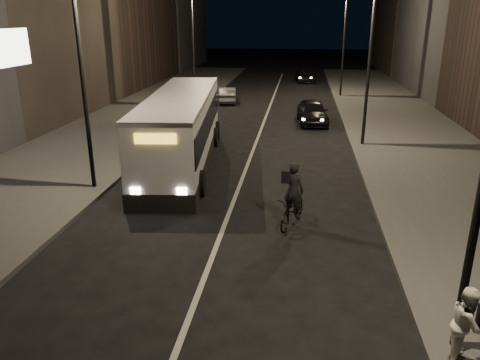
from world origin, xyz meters
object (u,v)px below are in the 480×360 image
(streetlight_left_far, at_px, (196,33))
(cyclist_on_bicycle, at_px, (293,205))
(streetlight_right_far, at_px, (341,31))
(streetlight_right_mid, at_px, (366,40))
(pedestrian_woman, at_px, (467,325))
(car_mid, at_px, (228,95))
(streetlight_left_near, at_px, (86,49))
(car_far, at_px, (305,75))
(car_near, at_px, (312,112))
(city_bus, at_px, (182,126))

(streetlight_left_far, distance_m, cyclist_on_bicycle, 22.18)
(streetlight_right_far, bearing_deg, streetlight_right_mid, -90.00)
(cyclist_on_bicycle, height_order, pedestrian_woman, cyclist_on_bicycle)
(pedestrian_woman, height_order, car_mid, pedestrian_woman)
(cyclist_on_bicycle, relative_size, car_mid, 0.60)
(streetlight_left_far, xyz_separation_m, car_mid, (1.88, 2.29, -4.75))
(streetlight_right_mid, bearing_deg, pedestrian_woman, -89.07)
(streetlight_left_near, height_order, streetlight_left_far, same)
(streetlight_right_mid, distance_m, streetlight_left_near, 13.33)
(car_far, bearing_deg, streetlight_left_near, -109.70)
(streetlight_left_far, height_order, car_near, streetlight_left_far)
(streetlight_left_far, distance_m, city_bus, 14.68)
(streetlight_right_mid, bearing_deg, streetlight_left_near, -143.12)
(streetlight_right_mid, height_order, pedestrian_woman, streetlight_right_mid)
(streetlight_right_mid, relative_size, car_mid, 2.20)
(streetlight_right_far, xyz_separation_m, car_far, (-2.65, 9.68, -4.72))
(city_bus, bearing_deg, pedestrian_woman, -61.43)
(city_bus, bearing_deg, car_near, 51.03)
(cyclist_on_bicycle, bearing_deg, car_near, 105.81)
(streetlight_left_far, xyz_separation_m, city_bus, (2.32, -14.04, -3.62))
(streetlight_left_near, height_order, car_near, streetlight_left_near)
(car_far, bearing_deg, city_bus, -107.17)
(car_mid, bearing_deg, pedestrian_woman, 99.60)
(streetlight_right_mid, bearing_deg, city_bus, -154.18)
(car_near, height_order, car_far, car_near)
(cyclist_on_bicycle, relative_size, car_near, 0.51)
(streetlight_right_far, relative_size, car_far, 1.82)
(car_near, bearing_deg, streetlight_right_mid, -72.67)
(cyclist_on_bicycle, bearing_deg, car_far, 108.22)
(city_bus, distance_m, car_far, 30.28)
(car_far, bearing_deg, cyclist_on_bicycle, -97.10)
(streetlight_left_near, bearing_deg, streetlight_left_far, 90.00)
(city_bus, bearing_deg, streetlight_right_far, 61.16)
(streetlight_left_far, bearing_deg, city_bus, -80.63)
(city_bus, relative_size, car_far, 2.71)
(city_bus, distance_m, car_near, 11.30)
(car_near, bearing_deg, streetlight_left_near, -127.33)
(streetlight_left_near, relative_size, car_mid, 2.20)
(streetlight_right_far, distance_m, streetlight_left_near, 26.26)
(streetlight_right_far, height_order, city_bus, streetlight_right_far)
(pedestrian_woman, bearing_deg, car_mid, 32.68)
(car_mid, bearing_deg, streetlight_right_mid, 117.68)
(streetlight_right_far, height_order, cyclist_on_bicycle, streetlight_right_far)
(city_bus, bearing_deg, car_far, 72.91)
(car_mid, bearing_deg, cyclist_on_bicycle, 96.12)
(streetlight_right_far, relative_size, car_mid, 2.20)
(city_bus, bearing_deg, car_mid, 85.30)
(streetlight_right_far, relative_size, cyclist_on_bicycle, 3.67)
(pedestrian_woman, distance_m, car_far, 42.22)
(streetlight_left_near, bearing_deg, car_near, 57.95)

